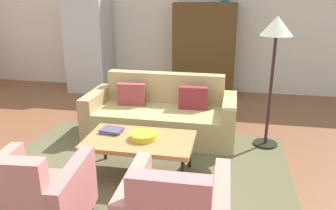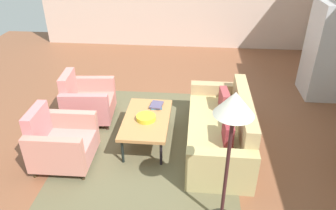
% 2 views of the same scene
% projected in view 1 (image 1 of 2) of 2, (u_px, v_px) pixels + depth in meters
% --- Properties ---
extents(ground_plane, '(10.84, 10.84, 0.00)m').
position_uv_depth(ground_plane, '(132.00, 171.00, 3.93)').
color(ground_plane, brown).
extents(wall_back, '(9.04, 0.12, 2.80)m').
position_uv_depth(wall_back, '(181.00, 22.00, 6.86)').
color(wall_back, beige).
rests_on(wall_back, ground).
extents(area_rug, '(3.40, 2.60, 0.01)m').
position_uv_depth(area_rug, '(142.00, 172.00, 3.90)').
color(area_rug, brown).
rests_on(area_rug, ground).
extents(couch, '(2.10, 0.91, 0.86)m').
position_uv_depth(couch, '(162.00, 116.00, 4.87)').
color(couch, tan).
rests_on(couch, ground).
extents(coffee_table, '(1.20, 0.70, 0.45)m').
position_uv_depth(coffee_table, '(139.00, 142.00, 3.72)').
color(coffee_table, black).
rests_on(coffee_table, ground).
extents(armchair_left, '(0.87, 0.87, 0.88)m').
position_uv_depth(armchair_left, '(32.00, 203.00, 2.77)').
color(armchair_left, '#2E2310').
rests_on(armchair_left, ground).
extents(fruit_bowl, '(0.30, 0.30, 0.07)m').
position_uv_depth(fruit_bowl, '(144.00, 136.00, 3.69)').
color(fruit_bowl, gold).
rests_on(fruit_bowl, coffee_table).
extents(book_stack, '(0.26, 0.22, 0.05)m').
position_uv_depth(book_stack, '(112.00, 130.00, 3.87)').
color(book_stack, '#326186').
rests_on(book_stack, coffee_table).
extents(cabinet, '(1.20, 0.51, 1.80)m').
position_uv_depth(cabinet, '(204.00, 50.00, 6.61)').
color(cabinet, '#4F3417').
rests_on(cabinet, ground).
extents(refrigerator, '(0.80, 0.73, 1.85)m').
position_uv_depth(refrigerator, '(89.00, 46.00, 6.93)').
color(refrigerator, '#B7BABF').
rests_on(refrigerator, ground).
extents(floor_lamp, '(0.40, 0.40, 1.72)m').
position_uv_depth(floor_lamp, '(276.00, 39.00, 4.14)').
color(floor_lamp, black).
rests_on(floor_lamp, ground).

